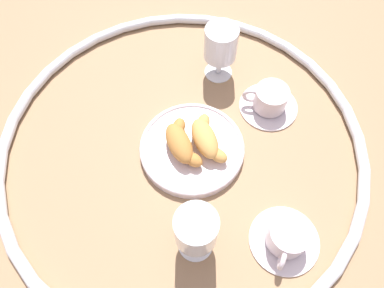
# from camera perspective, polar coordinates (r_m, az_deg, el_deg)

# --- Properties ---
(ground_plane) EXTENTS (2.20, 2.20, 0.00)m
(ground_plane) POSITION_cam_1_polar(r_m,az_deg,el_deg) (0.81, -1.52, -0.48)
(ground_plane) COLOR #997551
(table_chrome_rim) EXTENTS (0.80, 0.80, 0.02)m
(table_chrome_rim) POSITION_cam_1_polar(r_m,az_deg,el_deg) (0.80, -1.54, -0.06)
(table_chrome_rim) COLOR silver
(table_chrome_rim) RESTS_ON ground_plane
(pastry_plate) EXTENTS (0.23, 0.23, 0.02)m
(pastry_plate) POSITION_cam_1_polar(r_m,az_deg,el_deg) (0.80, 0.00, -0.63)
(pastry_plate) COLOR silver
(pastry_plate) RESTS_ON ground_plane
(croissant_large) EXTENTS (0.14, 0.08, 0.04)m
(croissant_large) POSITION_cam_1_polar(r_m,az_deg,el_deg) (0.77, -1.79, 0.14)
(croissant_large) COLOR #BC7A38
(croissant_large) RESTS_ON pastry_plate
(croissant_small) EXTENTS (0.14, 0.07, 0.04)m
(croissant_small) POSITION_cam_1_polar(r_m,az_deg,el_deg) (0.77, 2.21, 0.87)
(croissant_small) COLOR #D6994C
(croissant_small) RESTS_ON pastry_plate
(coffee_cup_near) EXTENTS (0.14, 0.14, 0.06)m
(coffee_cup_near) POSITION_cam_1_polar(r_m,az_deg,el_deg) (0.73, 14.46, -13.90)
(coffee_cup_near) COLOR silver
(coffee_cup_near) RESTS_ON ground_plane
(coffee_cup_far) EXTENTS (0.14, 0.14, 0.06)m
(coffee_cup_far) POSITION_cam_1_polar(r_m,az_deg,el_deg) (0.87, 11.93, 6.64)
(coffee_cup_far) COLOR silver
(coffee_cup_far) RESTS_ON ground_plane
(juice_glass_left) EXTENTS (0.08, 0.08, 0.14)m
(juice_glass_left) POSITION_cam_1_polar(r_m,az_deg,el_deg) (0.64, 0.63, -13.26)
(juice_glass_left) COLOR white
(juice_glass_left) RESTS_ON ground_plane
(juice_glass_right) EXTENTS (0.08, 0.08, 0.14)m
(juice_glass_right) POSITION_cam_1_polar(r_m,az_deg,el_deg) (0.87, 4.47, 14.91)
(juice_glass_right) COLOR white
(juice_glass_right) RESTS_ON ground_plane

